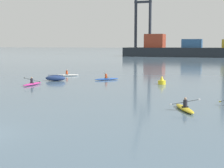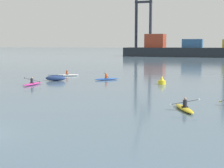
{
  "view_description": "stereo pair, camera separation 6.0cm",
  "coord_description": "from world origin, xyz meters",
  "px_view_note": "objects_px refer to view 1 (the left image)",
  "views": [
    {
      "loc": [
        12.55,
        -12.73,
        4.7
      ],
      "look_at": [
        2.01,
        18.62,
        0.6
      ],
      "focal_mm": 51.82,
      "sensor_mm": 36.0,
      "label": 1
    },
    {
      "loc": [
        12.61,
        -12.71,
        4.7
      ],
      "look_at": [
        2.01,
        18.62,
        0.6
      ],
      "focal_mm": 51.82,
      "sensor_mm": 36.0,
      "label": 2
    }
  ],
  "objects_px": {
    "capsized_dinghy": "(55,78)",
    "kayak_magenta": "(32,84)",
    "kayak_white": "(67,75)",
    "kayak_yellow": "(185,108)",
    "gantry_crane_west": "(143,11)",
    "kayak_blue": "(107,79)",
    "channel_buoy": "(162,81)",
    "container_barge": "(190,50)"
  },
  "relations": [
    {
      "from": "kayak_yellow",
      "to": "kayak_magenta",
      "type": "height_order",
      "value": "same"
    },
    {
      "from": "kayak_white",
      "to": "kayak_magenta",
      "type": "relative_size",
      "value": 0.94
    },
    {
      "from": "gantry_crane_west",
      "to": "channel_buoy",
      "type": "xyz_separation_m",
      "value": [
        25.6,
        -98.36,
        -18.05
      ]
    },
    {
      "from": "kayak_magenta",
      "to": "container_barge",
      "type": "bearing_deg",
      "value": 84.0
    },
    {
      "from": "kayak_white",
      "to": "kayak_magenta",
      "type": "height_order",
      "value": "kayak_white"
    },
    {
      "from": "container_barge",
      "to": "kayak_magenta",
      "type": "distance_m",
      "value": 92.0
    },
    {
      "from": "channel_buoy",
      "to": "kayak_blue",
      "type": "distance_m",
      "value": 7.98
    },
    {
      "from": "kayak_yellow",
      "to": "channel_buoy",
      "type": "bearing_deg",
      "value": 105.99
    },
    {
      "from": "kayak_white",
      "to": "kayak_magenta",
      "type": "xyz_separation_m",
      "value": [
        0.97,
        -10.97,
        0.0
      ]
    },
    {
      "from": "channel_buoy",
      "to": "kayak_yellow",
      "type": "relative_size",
      "value": 0.3
    },
    {
      "from": "container_barge",
      "to": "capsized_dinghy",
      "type": "xyz_separation_m",
      "value": [
        -9.17,
        -86.75,
        -2.24
      ]
    },
    {
      "from": "capsized_dinghy",
      "to": "kayak_blue",
      "type": "bearing_deg",
      "value": 27.36
    },
    {
      "from": "kayak_white",
      "to": "kayak_yellow",
      "type": "distance_m",
      "value": 27.6
    },
    {
      "from": "gantry_crane_west",
      "to": "channel_buoy",
      "type": "relative_size",
      "value": 39.9
    },
    {
      "from": "capsized_dinghy",
      "to": "channel_buoy",
      "type": "xyz_separation_m",
      "value": [
        13.56,
        0.86,
        0.01
      ]
    },
    {
      "from": "capsized_dinghy",
      "to": "kayak_magenta",
      "type": "height_order",
      "value": "kayak_magenta"
    },
    {
      "from": "kayak_blue",
      "to": "kayak_magenta",
      "type": "bearing_deg",
      "value": -129.21
    },
    {
      "from": "kayak_yellow",
      "to": "kayak_blue",
      "type": "height_order",
      "value": "kayak_blue"
    },
    {
      "from": "kayak_yellow",
      "to": "kayak_magenta",
      "type": "xyz_separation_m",
      "value": [
        -18.16,
        8.93,
        0.0
      ]
    },
    {
      "from": "kayak_yellow",
      "to": "kayak_magenta",
      "type": "distance_m",
      "value": 20.23
    },
    {
      "from": "gantry_crane_west",
      "to": "kayak_blue",
      "type": "height_order",
      "value": "gantry_crane_west"
    },
    {
      "from": "kayak_white",
      "to": "container_barge",
      "type": "bearing_deg",
      "value": 82.52
    },
    {
      "from": "capsized_dinghy",
      "to": "kayak_blue",
      "type": "relative_size",
      "value": 0.97
    },
    {
      "from": "gantry_crane_west",
      "to": "kayak_yellow",
      "type": "bearing_deg",
      "value": -75.23
    },
    {
      "from": "kayak_white",
      "to": "kayak_magenta",
      "type": "bearing_deg",
      "value": -84.96
    },
    {
      "from": "capsized_dinghy",
      "to": "kayak_magenta",
      "type": "xyz_separation_m",
      "value": [
        -0.44,
        -4.71,
        -0.18
      ]
    },
    {
      "from": "container_barge",
      "to": "gantry_crane_west",
      "type": "distance_m",
      "value": 29.24
    },
    {
      "from": "capsized_dinghy",
      "to": "kayak_white",
      "type": "xyz_separation_m",
      "value": [
        -1.41,
        6.26,
        -0.18
      ]
    },
    {
      "from": "kayak_blue",
      "to": "kayak_magenta",
      "type": "height_order",
      "value": "kayak_blue"
    },
    {
      "from": "container_barge",
      "to": "capsized_dinghy",
      "type": "distance_m",
      "value": 87.26
    },
    {
      "from": "container_barge",
      "to": "kayak_white",
      "type": "bearing_deg",
      "value": -97.48
    },
    {
      "from": "capsized_dinghy",
      "to": "kayak_white",
      "type": "height_order",
      "value": "kayak_white"
    },
    {
      "from": "kayak_yellow",
      "to": "kayak_blue",
      "type": "bearing_deg",
      "value": 125.31
    },
    {
      "from": "capsized_dinghy",
      "to": "kayak_yellow",
      "type": "bearing_deg",
      "value": -37.59
    },
    {
      "from": "kayak_white",
      "to": "kayak_yellow",
      "type": "height_order",
      "value": "kayak_white"
    },
    {
      "from": "gantry_crane_west",
      "to": "kayak_yellow",
      "type": "distance_m",
      "value": 118.12
    },
    {
      "from": "container_barge",
      "to": "kayak_white",
      "type": "height_order",
      "value": "container_barge"
    },
    {
      "from": "container_barge",
      "to": "gantry_crane_west",
      "type": "bearing_deg",
      "value": 149.55
    },
    {
      "from": "gantry_crane_west",
      "to": "capsized_dinghy",
      "type": "xyz_separation_m",
      "value": [
        12.04,
        -99.21,
        -18.06
      ]
    },
    {
      "from": "gantry_crane_west",
      "to": "kayak_yellow",
      "type": "height_order",
      "value": "gantry_crane_west"
    },
    {
      "from": "gantry_crane_west",
      "to": "channel_buoy",
      "type": "bearing_deg",
      "value": -75.41
    },
    {
      "from": "capsized_dinghy",
      "to": "kayak_magenta",
      "type": "relative_size",
      "value": 0.81
    }
  ]
}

